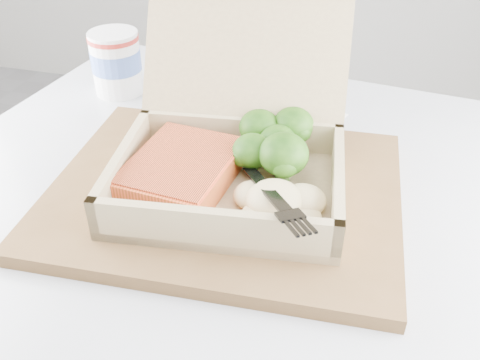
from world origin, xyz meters
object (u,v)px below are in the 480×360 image
(serving_tray, at_px, (225,192))
(paper_cup, at_px, (116,61))
(takeout_container, at_px, (235,132))
(cafe_table, at_px, (219,303))

(serving_tray, height_order, paper_cup, paper_cup)
(takeout_container, distance_m, paper_cup, 0.29)
(cafe_table, relative_size, paper_cup, 8.60)
(takeout_container, bearing_deg, cafe_table, -122.23)
(takeout_container, bearing_deg, paper_cup, 135.39)
(serving_tray, relative_size, takeout_container, 1.22)
(takeout_container, xyz_separation_m, paper_cup, (-0.23, 0.18, -0.02))
(serving_tray, relative_size, paper_cup, 4.08)
(cafe_table, height_order, takeout_container, takeout_container)
(paper_cup, bearing_deg, cafe_table, -44.02)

